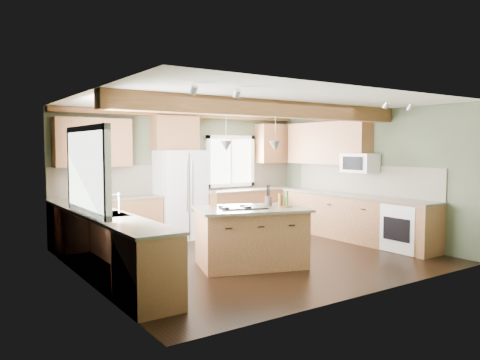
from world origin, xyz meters
TOP-DOWN VIEW (x-y plane):
  - floor at (0.00, 0.00)m, footprint 5.60×5.60m
  - ceiling at (0.00, 0.00)m, footprint 5.60×5.60m
  - wall_back at (0.00, 2.50)m, footprint 5.60×0.00m
  - wall_left at (-2.80, 0.00)m, footprint 0.00×5.00m
  - wall_right at (2.80, 0.00)m, footprint 0.00×5.00m
  - ceiling_beam at (0.00, -0.50)m, footprint 5.55×0.26m
  - soffit_trim at (0.00, 2.40)m, footprint 5.55×0.20m
  - backsplash_back at (0.00, 2.48)m, footprint 5.58×0.03m
  - backsplash_right at (2.78, 0.05)m, footprint 0.03×3.70m
  - base_cab_back_left at (-1.79, 2.20)m, footprint 2.02×0.60m
  - counter_back_left at (-1.79, 2.20)m, footprint 2.06×0.64m
  - base_cab_back_right at (1.49, 2.20)m, footprint 2.62×0.60m
  - counter_back_right at (1.49, 2.20)m, footprint 2.66×0.64m
  - base_cab_left at (-2.50, 0.05)m, footprint 0.60×3.70m
  - counter_left at (-2.50, 0.05)m, footprint 0.64×3.74m
  - base_cab_right at (2.50, 0.05)m, footprint 0.60×3.70m
  - counter_right at (2.50, 0.05)m, footprint 0.64×3.74m
  - upper_cab_back_left at (-1.99, 2.33)m, footprint 1.40×0.35m
  - upper_cab_over_fridge at (-0.30, 2.33)m, footprint 0.96×0.35m
  - upper_cab_right at (2.62, 0.90)m, footprint 0.35×2.20m
  - upper_cab_back_corner at (2.30, 2.33)m, footprint 0.90×0.35m
  - window_left at (-2.78, 0.05)m, footprint 0.04×1.60m
  - window_back at (1.15, 2.48)m, footprint 1.10×0.04m
  - sink at (-2.50, 0.05)m, footprint 0.50×0.65m
  - faucet at (-2.32, 0.05)m, footprint 0.02×0.02m
  - dishwasher at (-2.49, -1.25)m, footprint 0.60×0.60m
  - oven at (2.49, -1.25)m, footprint 0.60×0.72m
  - microwave at (2.58, -0.05)m, footprint 0.40×0.70m
  - pendant_left at (-0.78, -0.38)m, footprint 0.18×0.18m
  - pendant_right at (-0.02, -0.63)m, footprint 0.18×0.18m
  - refrigerator at (-0.30, 2.12)m, footprint 0.90×0.74m
  - island at (-0.40, -0.50)m, footprint 1.82×1.42m
  - island_top at (-0.40, -0.50)m, footprint 1.95×1.56m
  - cooktop at (-0.53, -0.46)m, footprint 0.80×0.65m
  - knife_block at (-0.77, 0.02)m, footprint 0.15×0.14m
  - utensil_crock at (-0.04, -0.47)m, footprint 0.15×0.15m
  - bottle_tray at (0.10, -0.69)m, footprint 0.27×0.27m

SIDE VIEW (x-z plane):
  - floor at x=0.00m, z-range 0.00..0.00m
  - dishwasher at x=-2.49m, z-range 0.01..0.85m
  - oven at x=2.49m, z-range 0.01..0.85m
  - base_cab_back_left at x=-1.79m, z-range 0.00..0.88m
  - base_cab_back_right at x=1.49m, z-range 0.00..0.88m
  - base_cab_left at x=-2.50m, z-range 0.00..0.88m
  - base_cab_right at x=2.50m, z-range 0.00..0.88m
  - island at x=-0.40m, z-range 0.00..0.88m
  - counter_back_left at x=-1.79m, z-range 0.88..0.92m
  - counter_back_right at x=1.49m, z-range 0.88..0.92m
  - counter_left at x=-2.50m, z-range 0.88..0.92m
  - counter_right at x=2.50m, z-range 0.88..0.92m
  - refrigerator at x=-0.30m, z-range 0.00..1.80m
  - island_top at x=-0.40m, z-range 0.88..0.92m
  - sink at x=-2.50m, z-range 0.89..0.92m
  - cooktop at x=-0.53m, z-range 0.92..0.94m
  - utensil_crock at x=-0.04m, z-range 0.92..1.07m
  - knife_block at x=-0.77m, z-range 0.92..1.12m
  - bottle_tray at x=0.10m, z-range 0.92..1.16m
  - faucet at x=-2.32m, z-range 0.91..1.19m
  - backsplash_back at x=0.00m, z-range 0.92..1.50m
  - backsplash_right at x=2.78m, z-range 0.92..1.50m
  - wall_back at x=0.00m, z-range -1.50..4.10m
  - wall_left at x=-2.80m, z-range -1.20..3.80m
  - wall_right at x=2.80m, z-range -1.20..3.80m
  - window_back at x=1.15m, z-range 1.05..2.05m
  - window_left at x=-2.78m, z-range 1.02..2.08m
  - microwave at x=2.58m, z-range 1.36..1.74m
  - pendant_left at x=-0.78m, z-range 1.80..1.96m
  - pendant_right at x=-0.02m, z-range 1.80..1.96m
  - upper_cab_back_left at x=-1.99m, z-range 1.50..2.40m
  - upper_cab_right at x=2.62m, z-range 1.50..2.40m
  - upper_cab_back_corner at x=2.30m, z-range 1.50..2.40m
  - upper_cab_over_fridge at x=-0.30m, z-range 1.80..2.50m
  - ceiling_beam at x=0.00m, z-range 2.34..2.60m
  - soffit_trim at x=0.00m, z-range 2.49..2.59m
  - ceiling at x=0.00m, z-range 2.60..2.60m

